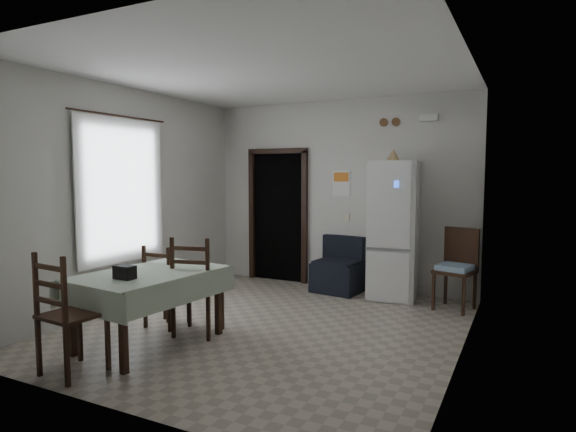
{
  "coord_description": "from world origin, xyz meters",
  "views": [
    {
      "loc": [
        2.64,
        -4.77,
        1.77
      ],
      "look_at": [
        0.0,
        0.5,
        1.25
      ],
      "focal_mm": 30.0,
      "sensor_mm": 36.0,
      "label": 1
    }
  ],
  "objects_px": {
    "navy_seat": "(338,265)",
    "dining_chair_far_right": "(198,285)",
    "corner_chair": "(455,270)",
    "dining_table": "(150,308)",
    "dining_chair_far_left": "(167,285)",
    "dining_chair_near_head": "(72,313)",
    "fridge": "(394,230)"
  },
  "relations": [
    {
      "from": "corner_chair",
      "to": "dining_table",
      "type": "bearing_deg",
      "value": -119.77
    },
    {
      "from": "dining_chair_far_left",
      "to": "corner_chair",
      "type": "bearing_deg",
      "value": -144.98
    },
    {
      "from": "dining_table",
      "to": "dining_chair_far_left",
      "type": "distance_m",
      "value": 0.64
    },
    {
      "from": "corner_chair",
      "to": "dining_chair_near_head",
      "type": "bearing_deg",
      "value": -113.21
    },
    {
      "from": "fridge",
      "to": "corner_chair",
      "type": "bearing_deg",
      "value": -20.85
    },
    {
      "from": "fridge",
      "to": "dining_chair_far_right",
      "type": "distance_m",
      "value": 2.96
    },
    {
      "from": "fridge",
      "to": "dining_chair_far_left",
      "type": "height_order",
      "value": "fridge"
    },
    {
      "from": "navy_seat",
      "to": "dining_chair_far_left",
      "type": "xyz_separation_m",
      "value": [
        -1.21,
        -2.42,
        0.07
      ]
    },
    {
      "from": "dining_chair_far_right",
      "to": "dining_chair_near_head",
      "type": "distance_m",
      "value": 1.4
    },
    {
      "from": "dining_chair_far_left",
      "to": "dining_chair_far_right",
      "type": "distance_m",
      "value": 0.52
    },
    {
      "from": "dining_chair_far_left",
      "to": "navy_seat",
      "type": "bearing_deg",
      "value": -118.57
    },
    {
      "from": "dining_table",
      "to": "dining_chair_near_head",
      "type": "xyz_separation_m",
      "value": [
        -0.1,
        -0.85,
        0.17
      ]
    },
    {
      "from": "dining_chair_far_left",
      "to": "dining_chair_near_head",
      "type": "relative_size",
      "value": 0.87
    },
    {
      "from": "navy_seat",
      "to": "dining_chair_far_left",
      "type": "relative_size",
      "value": 0.86
    },
    {
      "from": "dining_table",
      "to": "corner_chair",
      "type": "bearing_deg",
      "value": 52.59
    },
    {
      "from": "dining_chair_far_right",
      "to": "corner_chair",
      "type": "bearing_deg",
      "value": -149.87
    },
    {
      "from": "navy_seat",
      "to": "dining_chair_far_right",
      "type": "bearing_deg",
      "value": -98.66
    },
    {
      "from": "navy_seat",
      "to": "dining_table",
      "type": "distance_m",
      "value": 3.14
    },
    {
      "from": "navy_seat",
      "to": "dining_chair_far_left",
      "type": "height_order",
      "value": "dining_chair_far_left"
    },
    {
      "from": "fridge",
      "to": "corner_chair",
      "type": "height_order",
      "value": "fridge"
    },
    {
      "from": "dining_chair_far_right",
      "to": "dining_table",
      "type": "bearing_deg",
      "value": 51.52
    },
    {
      "from": "navy_seat",
      "to": "dining_table",
      "type": "relative_size",
      "value": 0.56
    },
    {
      "from": "corner_chair",
      "to": "dining_table",
      "type": "xyz_separation_m",
      "value": [
        -2.64,
        -2.77,
        -0.15
      ]
    },
    {
      "from": "dining_table",
      "to": "dining_chair_near_head",
      "type": "distance_m",
      "value": 0.88
    },
    {
      "from": "corner_chair",
      "to": "dining_chair_far_left",
      "type": "height_order",
      "value": "corner_chair"
    },
    {
      "from": "fridge",
      "to": "dining_chair_near_head",
      "type": "relative_size",
      "value": 1.78
    },
    {
      "from": "dining_chair_far_left",
      "to": "fridge",
      "type": "bearing_deg",
      "value": -132.24
    },
    {
      "from": "corner_chair",
      "to": "dining_chair_far_left",
      "type": "relative_size",
      "value": 1.11
    },
    {
      "from": "dining_chair_far_right",
      "to": "dining_chair_near_head",
      "type": "xyz_separation_m",
      "value": [
        -0.34,
        -1.36,
        0.0
      ]
    },
    {
      "from": "dining_chair_near_head",
      "to": "fridge",
      "type": "bearing_deg",
      "value": -111.09
    },
    {
      "from": "navy_seat",
      "to": "corner_chair",
      "type": "xyz_separation_m",
      "value": [
        1.7,
        -0.23,
        0.12
      ]
    },
    {
      "from": "fridge",
      "to": "dining_chair_far_left",
      "type": "xyz_separation_m",
      "value": [
        -2.04,
        -2.42,
        -0.5
      ]
    }
  ]
}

